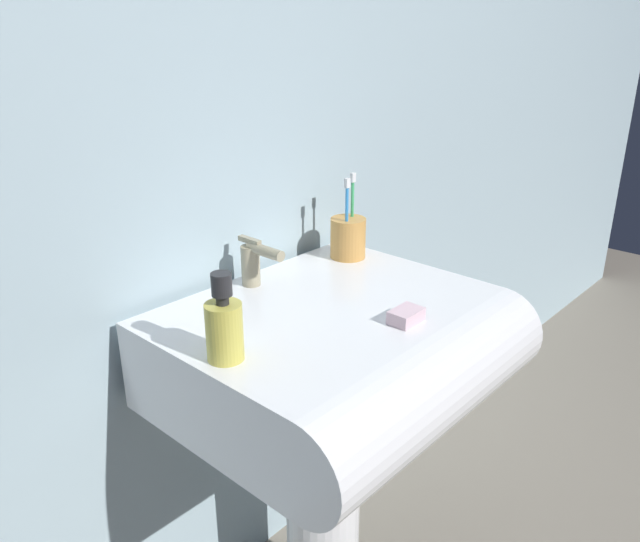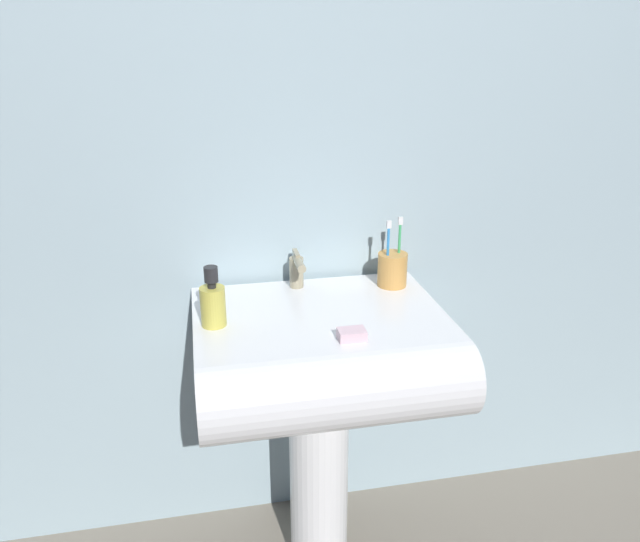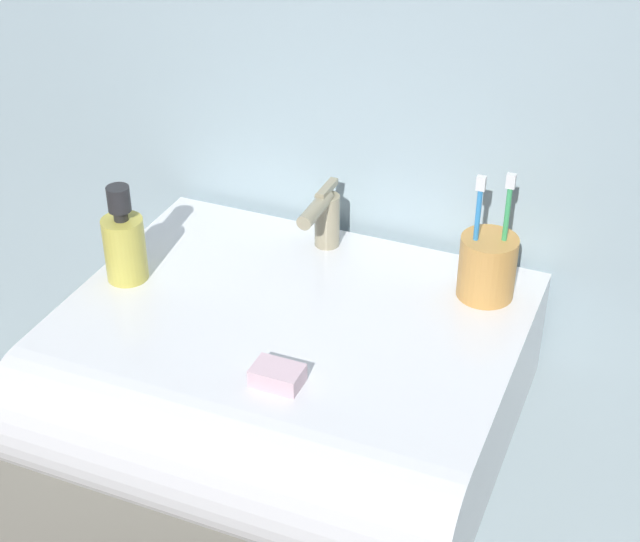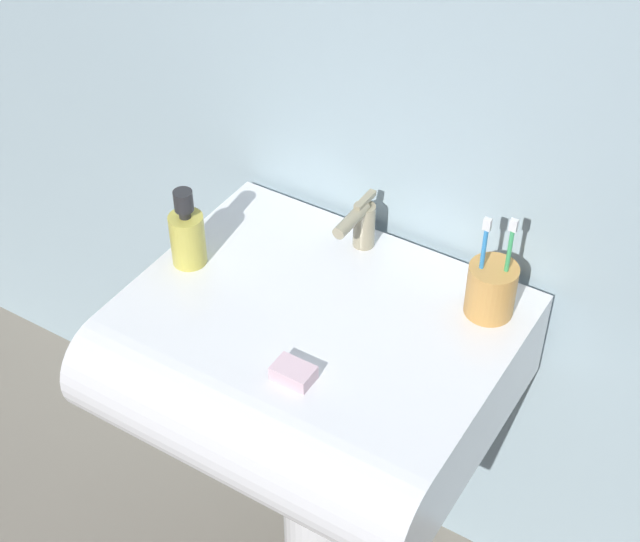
{
  "view_description": "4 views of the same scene",
  "coord_description": "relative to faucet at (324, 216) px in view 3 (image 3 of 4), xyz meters",
  "views": [
    {
      "loc": [
        -0.79,
        -0.71,
        1.26
      ],
      "look_at": [
        -0.01,
        -0.0,
        0.84
      ],
      "focal_mm": 35.0,
      "sensor_mm": 36.0,
      "label": 1
    },
    {
      "loc": [
        -0.27,
        -1.36,
        1.41
      ],
      "look_at": [
        0.01,
        0.02,
        0.87
      ],
      "focal_mm": 35.0,
      "sensor_mm": 36.0,
      "label": 2
    },
    {
      "loc": [
        0.45,
        -1.0,
        1.53
      ],
      "look_at": [
        0.03,
        0.01,
        0.83
      ],
      "focal_mm": 55.0,
      "sensor_mm": 36.0,
      "label": 3
    },
    {
      "loc": [
        0.6,
        -0.98,
        1.84
      ],
      "look_at": [
        0.0,
        -0.02,
        0.86
      ],
      "focal_mm": 55.0,
      "sensor_mm": 36.0,
      "label": 4
    }
  ],
  "objects": [
    {
      "name": "bar_soap",
      "position": [
        0.07,
        -0.32,
        -0.04
      ],
      "size": [
        0.06,
        0.04,
        0.02
      ],
      "primitive_type": "cube",
      "color": "silver",
      "rests_on": "sink_basin"
    },
    {
      "name": "sink_basin",
      "position": [
        0.03,
        -0.22,
        -0.14
      ],
      "size": [
        0.61,
        0.52,
        0.17
      ],
      "color": "white",
      "rests_on": "sink_pedestal"
    },
    {
      "name": "toothbrush_cup",
      "position": [
        0.25,
        -0.03,
        -0.01
      ],
      "size": [
        0.08,
        0.08,
        0.19
      ],
      "color": "#D19347",
      "rests_on": "sink_basin"
    },
    {
      "name": "faucet",
      "position": [
        0.0,
        0.0,
        0.0
      ],
      "size": [
        0.04,
        0.12,
        0.1
      ],
      "color": "tan",
      "rests_on": "sink_basin"
    },
    {
      "name": "soap_bottle",
      "position": [
        -0.23,
        -0.18,
        0.0
      ],
      "size": [
        0.06,
        0.06,
        0.14
      ],
      "color": "gold",
      "rests_on": "sink_basin"
    }
  ]
}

